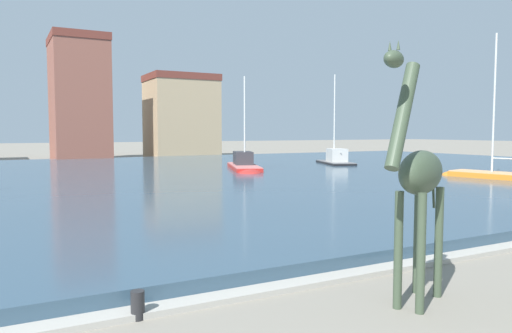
% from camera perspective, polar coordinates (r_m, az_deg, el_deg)
% --- Properties ---
extents(harbor_water, '(88.49, 45.13, 0.41)m').
position_cam_1_polar(harbor_water, '(31.83, -16.30, -1.45)').
color(harbor_water, '#334C60').
rests_on(harbor_water, ground).
extents(quay_edge_coping, '(88.49, 0.50, 0.12)m').
position_cam_1_polar(quay_edge_coping, '(10.88, 9.60, -12.83)').
color(quay_edge_coping, '#ADA89E').
rests_on(quay_edge_coping, ground).
extents(giraffe_statue, '(2.54, 1.53, 4.66)m').
position_cam_1_polar(giraffe_statue, '(9.31, 18.71, -1.28)').
color(giraffe_statue, '#3D4C38').
rests_on(giraffe_statue, ground).
extents(sailboat_orange, '(3.01, 6.60, 9.09)m').
position_cam_1_polar(sailboat_orange, '(32.61, 25.90, -1.16)').
color(sailboat_orange, orange).
rests_on(sailboat_orange, ground).
extents(sailboat_black, '(3.87, 6.48, 8.21)m').
position_cam_1_polar(sailboat_black, '(42.97, 9.26, 0.56)').
color(sailboat_black, black).
rests_on(sailboat_black, ground).
extents(sailboat_red, '(4.25, 7.92, 7.27)m').
position_cam_1_polar(sailboat_red, '(35.69, -1.36, -0.13)').
color(sailboat_red, red).
rests_on(sailboat_red, ground).
extents(mooring_bollard, '(0.24, 0.24, 0.50)m').
position_cam_1_polar(mooring_bollard, '(8.83, -13.85, -15.67)').
color(mooring_bollard, '#232326').
rests_on(mooring_bollard, ground).
extents(townhouse_wide_warehouse, '(5.76, 7.88, 13.56)m').
position_cam_1_polar(townhouse_wide_warehouse, '(56.57, -20.23, 7.53)').
color(townhouse_wide_warehouse, '#8E5142').
rests_on(townhouse_wide_warehouse, ground).
extents(townhouse_tall_gabled, '(8.10, 6.78, 10.15)m').
position_cam_1_polar(townhouse_tall_gabled, '(60.26, -8.85, 5.88)').
color(townhouse_tall_gabled, tan).
rests_on(townhouse_tall_gabled, ground).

